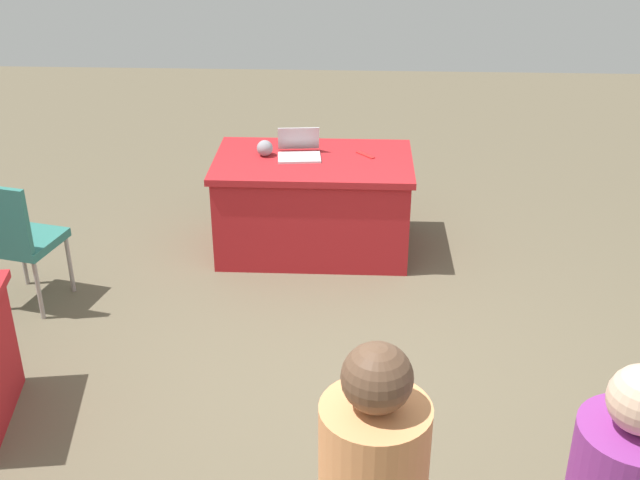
{
  "coord_description": "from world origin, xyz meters",
  "views": [
    {
      "loc": [
        -0.1,
        3.87,
        2.9
      ],
      "look_at": [
        0.09,
        -0.11,
        0.9
      ],
      "focal_mm": 44.91,
      "sensor_mm": 36.0,
      "label": 1
    }
  ],
  "objects": [
    {
      "name": "ground_plane",
      "position": [
        0.0,
        0.0,
        0.0
      ],
      "size": [
        14.4,
        14.4,
        0.0
      ],
      "primitive_type": "plane",
      "color": "brown"
    },
    {
      "name": "table_foreground",
      "position": [
        0.21,
        -1.77,
        0.38
      ],
      "size": [
        1.5,
        0.92,
        0.75
      ],
      "rotation": [
        0.0,
        0.0,
        0.0
      ],
      "color": "#AD1E23",
      "rests_on": "ground"
    },
    {
      "name": "chair_near_front",
      "position": [
        2.14,
        -0.79,
        0.54
      ],
      "size": [
        0.53,
        0.53,
        0.95
      ],
      "rotation": [
        0.0,
        0.0,
        2.91
      ],
      "color": "#9E9993",
      "rests_on": "ground"
    },
    {
      "name": "laptop_silver",
      "position": [
        0.32,
        -1.81,
        0.79
      ],
      "size": [
        0.34,
        0.32,
        0.21
      ],
      "rotation": [
        0.0,
        0.0,
        0.1
      ],
      "color": "silver",
      "rests_on": "table_foreground"
    },
    {
      "name": "yarn_ball",
      "position": [
        0.58,
        -1.82,
        0.81
      ],
      "size": [
        0.12,
        0.12,
        0.12
      ],
      "primitive_type": "sphere",
      "color": "gray",
      "rests_on": "table_foreground"
    },
    {
      "name": "scissors_red",
      "position": [
        -0.18,
        -1.86,
        0.75
      ],
      "size": [
        0.15,
        0.16,
        0.01
      ],
      "primitive_type": "cube",
      "rotation": [
        0.0,
        0.0,
        2.3
      ],
      "color": "red",
      "rests_on": "table_foreground"
    }
  ]
}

